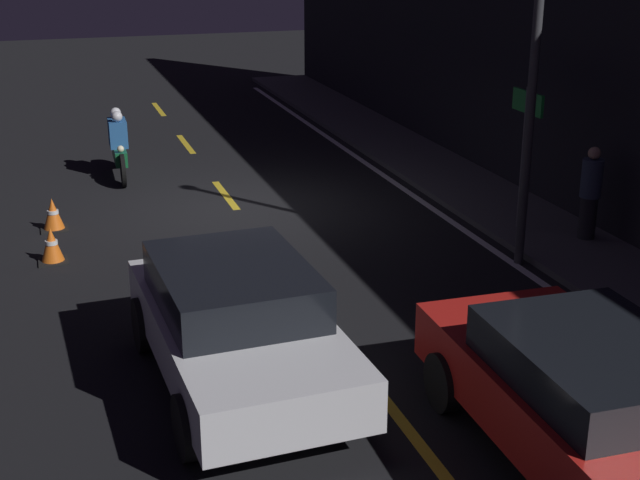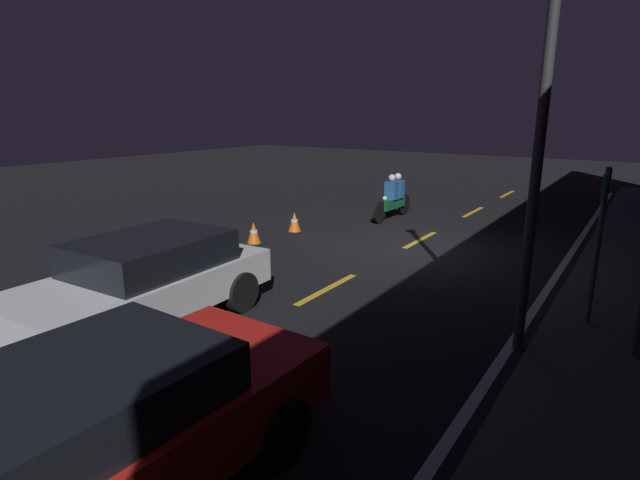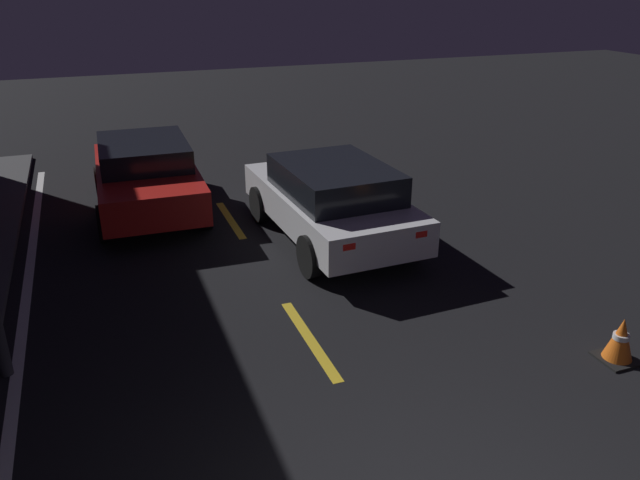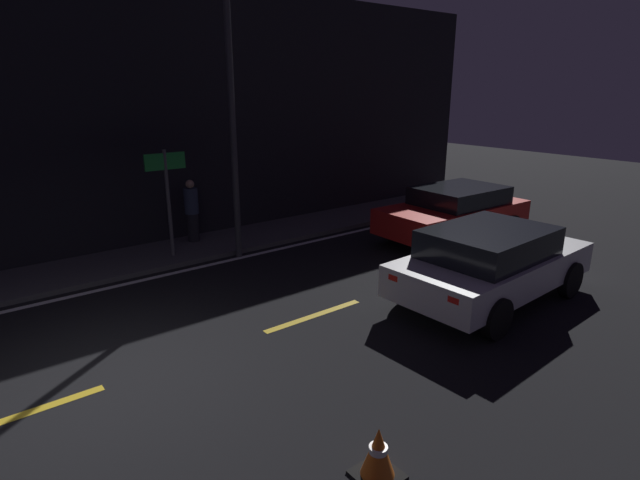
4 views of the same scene
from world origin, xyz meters
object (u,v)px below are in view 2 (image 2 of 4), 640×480
sedan_white (145,279)px  shop_sign (602,216)px  street_lamp (543,115)px  taxi_red (99,429)px  traffic_cone_near (294,222)px  traffic_cone_mid (254,233)px  motorcycle (394,198)px

sedan_white → shop_sign: size_ratio=1.73×
street_lamp → taxi_red: bearing=-23.8°
taxi_red → sedan_white: bearing=48.6°
sedan_white → taxi_red: 3.84m
traffic_cone_near → traffic_cone_mid: (1.62, -0.08, 0.00)m
taxi_red → motorcycle: 12.53m
motorcycle → shop_sign: bearing=48.3°
taxi_red → traffic_cone_mid: bearing=34.2°
sedan_white → taxi_red: (2.61, 2.82, -0.01)m
motorcycle → traffic_cone_near: 3.56m
sedan_white → motorcycle: 9.52m
motorcycle → sedan_white: bearing=4.0°
traffic_cone_near → traffic_cone_mid: bearing=-2.9°
motorcycle → shop_sign: 8.51m
taxi_red → shop_sign: 7.04m
taxi_red → traffic_cone_near: size_ratio=7.18×
motorcycle → traffic_cone_mid: 5.09m
taxi_red → motorcycle: bearing=16.0°
taxi_red → street_lamp: street_lamp is taller
motorcycle → traffic_cone_mid: size_ratio=4.00×
traffic_cone_mid → motorcycle: bearing=162.1°
sedan_white → motorcycle: same height
street_lamp → traffic_cone_mid: bearing=-108.2°
shop_sign → sedan_white: bearing=-57.3°
motorcycle → traffic_cone_near: motorcycle is taller
motorcycle → traffic_cone_mid: (4.83, -1.56, -0.38)m
traffic_cone_near → street_lamp: size_ratio=0.10×
taxi_red → traffic_cone_mid: (-7.30, -4.72, -0.47)m
taxi_red → street_lamp: 6.02m
sedan_white → motorcycle: (-9.52, -0.35, -0.10)m
motorcycle → traffic_cone_mid: bearing=-16.0°
sedan_white → traffic_cone_near: (-6.30, -1.82, -0.49)m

